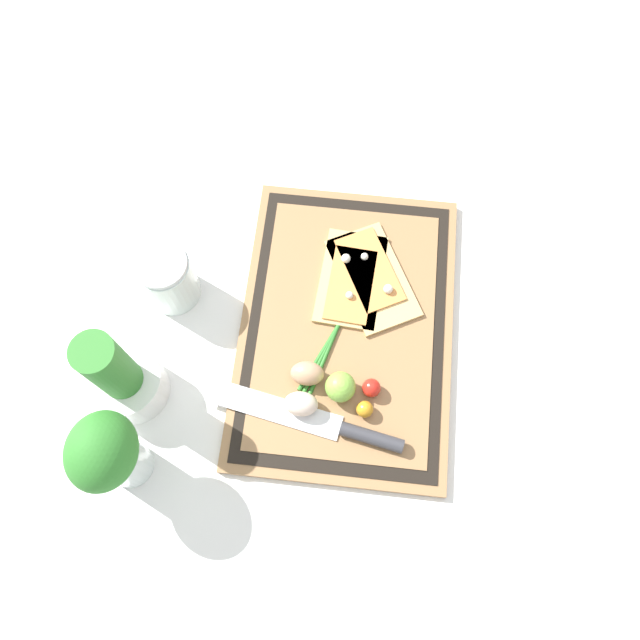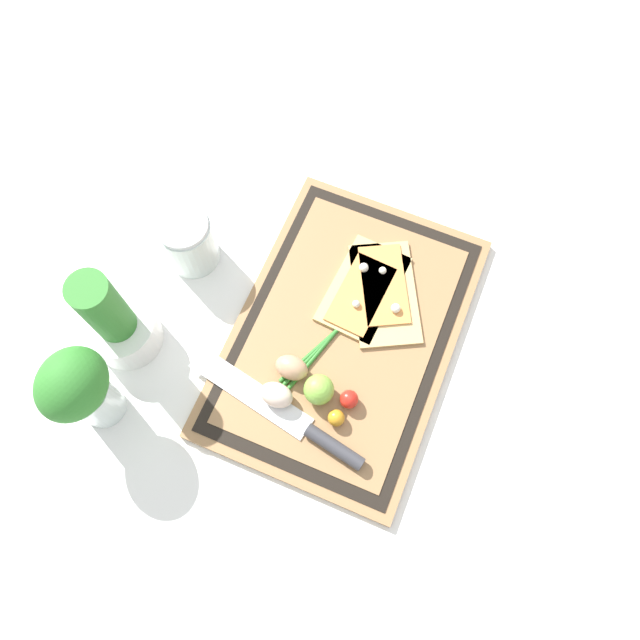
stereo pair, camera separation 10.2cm
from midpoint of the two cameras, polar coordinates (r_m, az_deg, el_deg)
name	(u,v)px [view 1 (the left image)]	position (r m, az deg, el deg)	size (l,w,h in m)	color
ground_plane	(346,330)	(1.05, -0.36, -1.28)	(6.00, 6.00, 0.00)	white
cutting_board	(346,328)	(1.04, -0.37, -1.13)	(0.51, 0.35, 0.02)	#997047
pizza_slice_near	(372,276)	(1.06, 2.09, 3.68)	(0.21, 0.18, 0.02)	tan
pizza_slice_far	(350,280)	(1.05, 0.02, 3.34)	(0.18, 0.12, 0.02)	tan
knife	(337,427)	(0.98, -1.45, -10.19)	(0.09, 0.32, 0.02)	silver
egg_brown	(307,373)	(0.99, -4.10, -5.30)	(0.04, 0.05, 0.04)	tan
egg_pink	(301,404)	(0.98, -4.74, -8.06)	(0.04, 0.05, 0.04)	beige
lime	(342,387)	(0.97, -0.95, -6.57)	(0.05, 0.05, 0.05)	#7FB742
cherry_tomato_red	(371,388)	(0.98, 1.79, -6.64)	(0.03, 0.03, 0.03)	red
cherry_tomato_yellow	(365,409)	(0.98, 1.14, -8.57)	(0.03, 0.03, 0.03)	orange
scallion_bunch	(337,328)	(1.02, -1.22, -1.10)	(0.24, 0.11, 0.01)	#2D7528
herb_pot	(122,379)	(1.01, -20.41, -5.45)	(0.11, 0.11, 0.21)	white
sauce_jar	(169,280)	(1.07, -16.32, 3.19)	(0.09, 0.09, 0.11)	silver
herb_glass	(109,455)	(0.95, -21.73, -11.81)	(0.11, 0.10, 0.19)	silver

